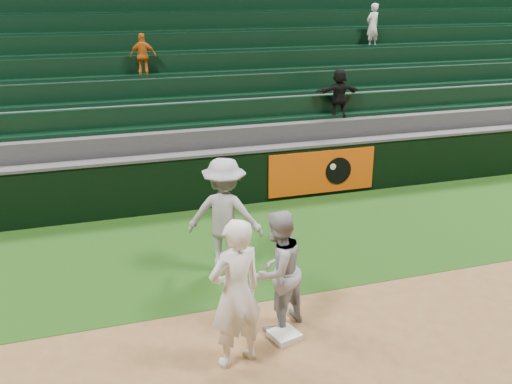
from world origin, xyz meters
TOP-DOWN VIEW (x-y plane):
  - ground at (0.00, 0.00)m, footprint 70.00×70.00m
  - foul_grass at (0.00, 3.00)m, footprint 36.00×4.20m
  - first_base at (0.19, -0.11)m, footprint 0.46×0.46m
  - first_baseman at (-0.59, -0.42)m, footprint 0.83×0.65m
  - baserunner at (0.19, 0.22)m, footprint 1.07×1.00m
  - base_coach at (-0.06, 2.16)m, footprint 1.47×1.22m
  - field_wall at (0.03, 5.20)m, footprint 36.00×0.45m
  - stadium_seating at (-0.00, 8.97)m, footprint 36.00×5.95m

SIDE VIEW (x-z plane):
  - ground at x=0.00m, z-range 0.00..0.00m
  - foul_grass at x=0.00m, z-range 0.00..0.01m
  - first_base at x=0.19m, z-range 0.00..0.08m
  - field_wall at x=0.03m, z-range 0.01..1.26m
  - baserunner at x=0.19m, z-range 0.00..1.76m
  - base_coach at x=-0.06m, z-range 0.01..1.99m
  - first_baseman at x=-0.59m, z-range 0.00..2.01m
  - stadium_seating at x=0.00m, z-range -0.83..4.23m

